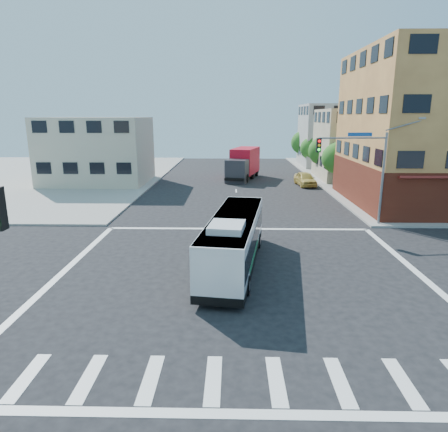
{
  "coord_description": "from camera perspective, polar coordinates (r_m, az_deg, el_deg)",
  "views": [
    {
      "loc": [
        -0.42,
        -19.03,
        8.15
      ],
      "look_at": [
        -0.92,
        4.03,
        2.36
      ],
      "focal_mm": 32.0,
      "sensor_mm": 36.0,
      "label": 1
    }
  ],
  "objects": [
    {
      "name": "parked_car",
      "position": [
        49.05,
        11.52,
        5.22
      ],
      "size": [
        2.37,
        4.94,
        1.63
      ],
      "primitive_type": "imported",
      "rotation": [
        0.0,
        0.0,
        0.1
      ],
      "color": "gold",
      "rests_on": "ground"
    },
    {
      "name": "building_east_far",
      "position": [
        69.3,
        16.07,
        10.97
      ],
      "size": [
        12.06,
        10.06,
        10.0
      ],
      "color": "#A2A29D",
      "rests_on": "ground"
    },
    {
      "name": "building_west",
      "position": [
        51.91,
        -17.64,
        8.87
      ],
      "size": [
        12.06,
        10.06,
        8.0
      ],
      "color": "#BCB69C",
      "rests_on": "ground"
    },
    {
      "name": "box_truck",
      "position": [
        53.1,
        2.76,
        7.38
      ],
      "size": [
        4.83,
        9.27,
        4.01
      ],
      "rotation": [
        0.0,
        0.0,
        -0.27
      ],
      "color": "#2A2A30",
      "rests_on": "ground"
    },
    {
      "name": "transit_bus",
      "position": [
        21.84,
        1.45,
        -3.44
      ],
      "size": [
        3.77,
        11.05,
        3.21
      ],
      "rotation": [
        0.0,
        0.0,
        -0.14
      ],
      "color": "black",
      "rests_on": "ground"
    },
    {
      "name": "street_tree_b",
      "position": [
        56.49,
        14.01,
        9.23
      ],
      "size": [
        3.8,
        3.8,
        5.79
      ],
      "color": "#382214",
      "rests_on": "ground"
    },
    {
      "name": "signal_mast_ne",
      "position": [
        31.29,
        19.07,
        7.52
      ],
      "size": [
        7.91,
        1.13,
        8.07
      ],
      "color": "slate",
      "rests_on": "ground"
    },
    {
      "name": "street_tree_d",
      "position": [
        72.14,
        11.25,
        10.44
      ],
      "size": [
        4.0,
        4.0,
        6.03
      ],
      "color": "#382214",
      "rests_on": "ground"
    },
    {
      "name": "building_east_near",
      "position": [
        55.91,
        19.64,
        9.56
      ],
      "size": [
        12.06,
        10.06,
        9.0
      ],
      "color": "#C1B394",
      "rests_on": "ground"
    },
    {
      "name": "street_tree_c",
      "position": [
        64.32,
        12.45,
        9.6
      ],
      "size": [
        3.4,
        3.4,
        5.29
      ],
      "color": "#382214",
      "rests_on": "ground"
    },
    {
      "name": "ground",
      "position": [
        20.7,
        2.33,
        -9.09
      ],
      "size": [
        120.0,
        120.0,
        0.0
      ],
      "primitive_type": "plane",
      "color": "black",
      "rests_on": "ground"
    },
    {
      "name": "street_tree_a",
      "position": [
        48.75,
        16.03,
        8.19
      ],
      "size": [
        3.6,
        3.6,
        5.53
      ],
      "color": "#382214",
      "rests_on": "ground"
    }
  ]
}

